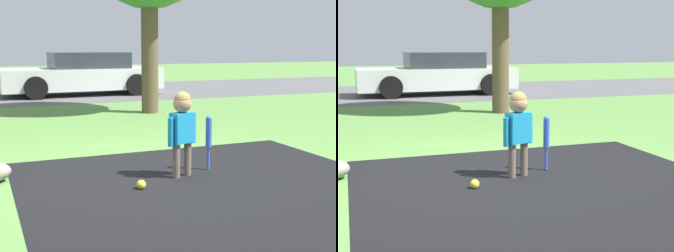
% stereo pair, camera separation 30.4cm
% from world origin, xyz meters
% --- Properties ---
extents(ground_plane, '(60.00, 60.00, 0.00)m').
position_xyz_m(ground_plane, '(0.00, 0.00, 0.00)').
color(ground_plane, '#5B8C42').
extents(street_strip, '(40.00, 6.00, 0.01)m').
position_xyz_m(street_strip, '(0.00, 9.57, 0.00)').
color(street_strip, '#59595B').
rests_on(street_strip, ground).
extents(child, '(0.37, 0.21, 0.93)m').
position_xyz_m(child, '(0.34, -0.31, 0.60)').
color(child, '#6B5B4C').
rests_on(child, ground).
extents(baseball_bat, '(0.07, 0.07, 0.63)m').
position_xyz_m(baseball_bat, '(0.73, -0.17, 0.41)').
color(baseball_bat, blue).
rests_on(baseball_bat, ground).
extents(sports_ball, '(0.09, 0.09, 0.09)m').
position_xyz_m(sports_ball, '(-0.22, -0.57, 0.05)').
color(sports_ball, yellow).
rests_on(sports_ball, ground).
extents(parked_car, '(4.54, 1.89, 1.23)m').
position_xyz_m(parked_car, '(1.22, 8.77, 0.59)').
color(parked_car, silver).
rests_on(parked_car, ground).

